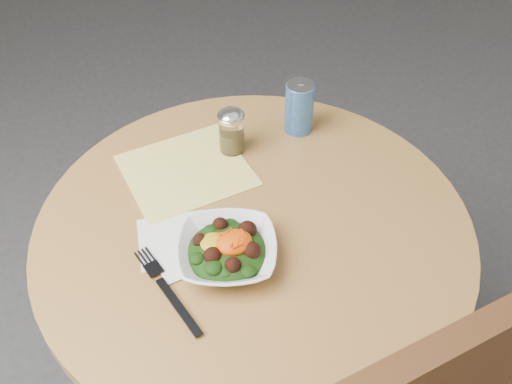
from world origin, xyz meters
TOP-DOWN VIEW (x-y plane):
  - table at (0.00, 0.00)m, footprint 0.90×0.90m
  - cloth_napkin at (-0.08, 0.20)m, footprint 0.28×0.26m
  - paper_napkins at (-0.16, 0.00)m, footprint 0.17×0.18m
  - salad_bowl at (-0.08, -0.07)m, footprint 0.25×0.25m
  - fork at (-0.21, -0.09)m, footprint 0.07×0.23m
  - spice_shaker at (0.04, 0.23)m, footprint 0.06×0.06m
  - beverage_can at (0.22, 0.24)m, footprint 0.07×0.07m

SIDE VIEW (x-z plane):
  - table at x=0.00m, z-range 0.18..0.93m
  - cloth_napkin at x=-0.08m, z-range 0.75..0.75m
  - paper_napkins at x=-0.16m, z-range 0.75..0.75m
  - fork at x=-0.21m, z-range 0.75..0.76m
  - salad_bowl at x=-0.08m, z-range 0.74..0.81m
  - spice_shaker at x=0.04m, z-range 0.75..0.86m
  - beverage_can at x=0.22m, z-range 0.75..0.88m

